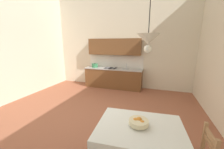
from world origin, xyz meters
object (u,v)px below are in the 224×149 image
Objects in this scene: dining_table at (140,134)px; fruit_bowl at (139,122)px; kitchen_cabinetry at (113,69)px; pendant_lamp at (148,40)px.

dining_table is 4.59× the size of fruit_bowl.
fruit_bowl is (1.63, -3.86, -0.04)m from kitchen_cabinetry.
fruit_bowl is (-0.03, 0.02, 0.19)m from dining_table.
fruit_bowl is at bearing -117.96° from pendant_lamp.
fruit_bowl is at bearing 141.37° from dining_table.
dining_table is 1.43m from pendant_lamp.
dining_table is at bearing -38.63° from fruit_bowl.
fruit_bowl is 1.24m from pendant_lamp.
fruit_bowl reaches higher than dining_table.
pendant_lamp is (0.04, 0.14, 1.42)m from dining_table.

